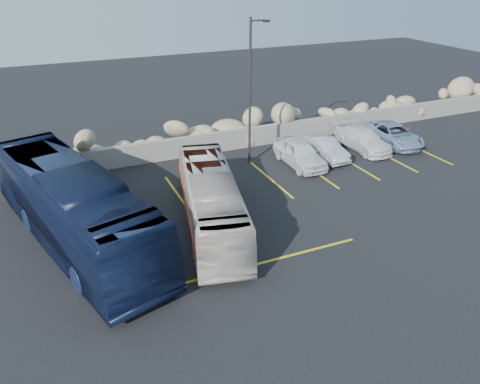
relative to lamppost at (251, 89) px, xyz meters
name	(u,v)px	position (x,y,z in m)	size (l,w,h in m)	color
ground	(293,258)	(-2.56, -9.50, -4.30)	(90.00, 90.00, 0.00)	black
seawall	(194,145)	(-2.56, 2.50, -3.70)	(60.00, 0.40, 1.20)	gray
riprap_pile	(187,128)	(-2.56, 3.70, -3.00)	(54.00, 2.80, 2.60)	#988963
parking_lines	(317,183)	(2.09, -3.93, -4.29)	(18.16, 9.36, 0.01)	yellow
lamppost	(251,89)	(0.00, 0.00, 0.00)	(1.14, 0.18, 8.00)	#322F2C
vintage_bus	(211,201)	(-4.59, -5.88, -3.04)	(2.11, 9.01, 2.51)	beige
tour_coach	(73,207)	(-10.11, -4.89, -2.63)	(2.80, 11.97, 3.33)	#101A37
car_a	(300,153)	(2.47, -1.38, -3.58)	(1.69, 4.20, 1.43)	white
car_b	(325,148)	(4.35, -1.06, -3.69)	(1.28, 3.67, 1.21)	silver
car_c	(363,139)	(7.32, -0.79, -3.66)	(1.78, 4.39, 1.27)	white
car_d	(393,134)	(9.66, -0.82, -3.67)	(2.09, 4.53, 1.26)	#7D92B2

